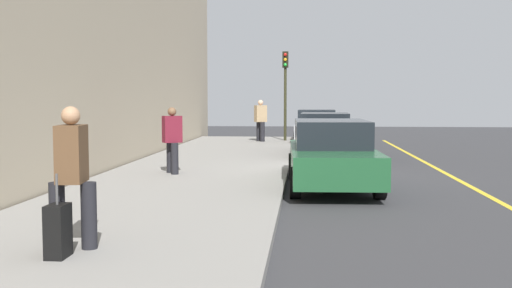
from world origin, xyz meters
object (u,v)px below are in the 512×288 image
(parked_car_green, at_px, (331,154))
(traffic_light_pole, at_px, (285,80))
(rolling_suitcase, at_px, (58,231))
(parked_car_black, at_px, (325,135))
(pedestrian_burgundy_coat, at_px, (172,138))
(pedestrian_brown_coat, at_px, (72,173))
(parked_car_silver, at_px, (317,127))
(pedestrian_tan_coat, at_px, (261,119))

(parked_car_green, distance_m, traffic_light_pole, 13.09)
(rolling_suitcase, bearing_deg, parked_car_black, 165.50)
(parked_car_green, relative_size, pedestrian_burgundy_coat, 2.95)
(pedestrian_burgundy_coat, distance_m, rolling_suitcase, 7.84)
(pedestrian_brown_coat, height_order, traffic_light_pole, traffic_light_pole)
(parked_car_silver, distance_m, pedestrian_brown_coat, 19.77)
(pedestrian_burgundy_coat, bearing_deg, parked_car_black, 146.14)
(pedestrian_tan_coat, relative_size, traffic_light_pole, 0.46)
(parked_car_black, bearing_deg, rolling_suitcase, -14.50)
(pedestrian_brown_coat, relative_size, traffic_light_pole, 0.45)
(parked_car_silver, distance_m, rolling_suitcase, 20.18)
(rolling_suitcase, bearing_deg, pedestrian_burgundy_coat, -177.06)
(parked_car_black, bearing_deg, pedestrian_burgundy_coat, -33.86)
(pedestrian_brown_coat, relative_size, rolling_suitcase, 1.78)
(pedestrian_tan_coat, distance_m, rolling_suitcase, 19.11)
(pedestrian_tan_coat, bearing_deg, parked_car_silver, 108.60)
(parked_car_silver, height_order, traffic_light_pole, traffic_light_pole)
(parked_car_green, bearing_deg, rolling_suitcase, -26.90)
(parked_car_green, distance_m, pedestrian_tan_coat, 12.51)
(parked_car_black, bearing_deg, parked_car_green, -0.63)
(parked_car_green, height_order, pedestrian_burgundy_coat, pedestrian_burgundy_coat)
(traffic_light_pole, relative_size, rolling_suitcase, 3.96)
(pedestrian_burgundy_coat, bearing_deg, pedestrian_tan_coat, 173.17)
(parked_car_green, xyz_separation_m, traffic_light_pole, (-12.84, -1.47, 2.06))
(parked_car_black, height_order, rolling_suitcase, parked_car_black)
(parked_car_black, relative_size, traffic_light_pole, 1.21)
(traffic_light_pole, bearing_deg, pedestrian_tan_coat, -60.66)
(parked_car_green, height_order, pedestrian_tan_coat, pedestrian_tan_coat)
(pedestrian_tan_coat, relative_size, rolling_suitcase, 1.82)
(parked_car_black, xyz_separation_m, pedestrian_burgundy_coat, (5.87, -3.94, 0.27))
(pedestrian_burgundy_coat, bearing_deg, rolling_suitcase, 2.94)
(parked_car_black, relative_size, parked_car_green, 0.98)
(parked_car_silver, bearing_deg, pedestrian_tan_coat, -71.40)
(pedestrian_burgundy_coat, relative_size, rolling_suitcase, 1.66)
(pedestrian_burgundy_coat, bearing_deg, traffic_light_pole, 168.57)
(parked_car_green, bearing_deg, parked_car_black, 179.37)
(pedestrian_tan_coat, distance_m, pedestrian_burgundy_coat, 11.35)
(pedestrian_brown_coat, height_order, pedestrian_burgundy_coat, pedestrian_brown_coat)
(pedestrian_tan_coat, relative_size, pedestrian_brown_coat, 1.02)
(parked_car_black, distance_m, parked_car_green, 6.86)
(parked_car_black, distance_m, pedestrian_brown_coat, 13.73)
(parked_car_silver, relative_size, traffic_light_pole, 1.18)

